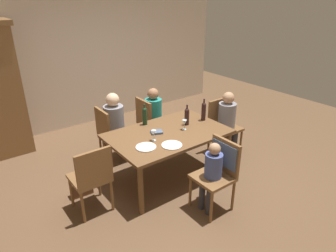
{
  "coord_description": "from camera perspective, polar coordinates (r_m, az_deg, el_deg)",
  "views": [
    {
      "loc": [
        -2.3,
        -3.06,
        2.55
      ],
      "look_at": [
        0.0,
        0.0,
        0.83
      ],
      "focal_mm": 32.02,
      "sensor_mm": 36.0,
      "label": 1
    }
  ],
  "objects": [
    {
      "name": "handbag",
      "position": [
        4.33,
        -16.12,
        -11.2
      ],
      "size": [
        0.29,
        0.14,
        0.22
      ],
      "primitive_type": "cube",
      "rotation": [
        0.0,
        0.0,
        -0.06
      ],
      "color": "brown",
      "rests_on": "ground_plane"
    },
    {
      "name": "person_man_bearded",
      "position": [
        5.02,
        11.31,
        1.3
      ],
      "size": [
        0.29,
        0.33,
        1.09
      ],
      "rotation": [
        0.0,
        0.0,
        3.14
      ],
      "color": "#33333D",
      "rests_on": "ground_plane"
    },
    {
      "name": "wine_bottle_tall_green",
      "position": [
        4.63,
        6.79,
        2.9
      ],
      "size": [
        0.07,
        0.07,
        0.34
      ],
      "color": "black",
      "rests_on": "dining_table"
    },
    {
      "name": "chair_far_right",
      "position": [
        5.16,
        -3.56,
        1.11
      ],
      "size": [
        0.44,
        0.44,
        0.92
      ],
      "rotation": [
        0.0,
        0.0,
        -1.57
      ],
      "color": "brown",
      "rests_on": "ground_plane"
    },
    {
      "name": "wine_glass_centre",
      "position": [
        4.3,
        3.16,
        0.63
      ],
      "size": [
        0.07,
        0.07,
        0.15
      ],
      "color": "silver",
      "rests_on": "dining_table"
    },
    {
      "name": "dinner_plate_host",
      "position": [
        3.88,
        0.73,
        -3.66
      ],
      "size": [
        0.27,
        0.27,
        0.01
      ],
      "primitive_type": "cylinder",
      "color": "white",
      "rests_on": "dining_table"
    },
    {
      "name": "chair_left_end",
      "position": [
        3.75,
        -14.33,
        -9.17
      ],
      "size": [
        0.44,
        0.44,
        0.92
      ],
      "color": "brown",
      "rests_on": "ground_plane"
    },
    {
      "name": "wine_bottle_short_olive",
      "position": [
        4.46,
        -4.45,
        2.03
      ],
      "size": [
        0.07,
        0.07,
        0.32
      ],
      "color": "#19381E",
      "rests_on": "dining_table"
    },
    {
      "name": "chair_right_end",
      "position": [
        5.13,
        10.3,
        0.63
      ],
      "size": [
        0.44,
        0.44,
        0.92
      ],
      "rotation": [
        0.0,
        0.0,
        3.14
      ],
      "color": "brown",
      "rests_on": "ground_plane"
    },
    {
      "name": "chair_far_left",
      "position": [
        4.82,
        -10.99,
        -1.01
      ],
      "size": [
        0.44,
        0.44,
        0.92
      ],
      "rotation": [
        0.0,
        0.0,
        -1.57
      ],
      "color": "brown",
      "rests_on": "ground_plane"
    },
    {
      "name": "person_woman_host",
      "position": [
        4.82,
        -9.91,
        0.71
      ],
      "size": [
        0.36,
        0.31,
        1.15
      ],
      "rotation": [
        0.0,
        0.0,
        -1.57
      ],
      "color": "#33333D",
      "rests_on": "ground_plane"
    },
    {
      "name": "wine_bottle_dark_red",
      "position": [
        4.45,
        3.6,
        1.92
      ],
      "size": [
        0.07,
        0.07,
        0.31
      ],
      "color": "black",
      "rests_on": "dining_table"
    },
    {
      "name": "dinner_plate_guest_left",
      "position": [
        3.84,
        -4.22,
        -4.03
      ],
      "size": [
        0.27,
        0.27,
        0.01
      ],
      "primitive_type": "cylinder",
      "color": "white",
      "rests_on": "dining_table"
    },
    {
      "name": "folded_napkin",
      "position": [
        4.22,
        -2.17,
        -1.17
      ],
      "size": [
        0.19,
        0.17,
        0.03
      ],
      "primitive_type": "cube",
      "rotation": [
        0.0,
        0.0,
        -0.38
      ],
      "color": "#4C5B75",
      "rests_on": "dining_table"
    },
    {
      "name": "chair_near",
      "position": [
        3.78,
        9.96,
        -7.35
      ],
      "size": [
        0.46,
        0.44,
        0.92
      ],
      "rotation": [
        0.0,
        0.0,
        1.57
      ],
      "color": "brown",
      "rests_on": "ground_plane"
    },
    {
      "name": "wine_glass_near_left",
      "position": [
        3.98,
        -2.72,
        -1.37
      ],
      "size": [
        0.07,
        0.07,
        0.15
      ],
      "color": "silver",
      "rests_on": "dining_table"
    },
    {
      "name": "person_child_small",
      "position": [
        3.71,
        8.32,
        -8.55
      ],
      "size": [
        0.25,
        0.22,
        0.94
      ],
      "rotation": [
        0.0,
        0.0,
        1.57
      ],
      "color": "#33333D",
      "rests_on": "ground_plane"
    },
    {
      "name": "person_man_guest",
      "position": [
        5.18,
        -2.55,
        2.42
      ],
      "size": [
        0.33,
        0.29,
        1.09
      ],
      "rotation": [
        0.0,
        0.0,
        -1.57
      ],
      "color": "#33333D",
      "rests_on": "ground_plane"
    },
    {
      "name": "dining_table",
      "position": [
        4.28,
        0.0,
        -2.18
      ],
      "size": [
        1.67,
        1.07,
        0.73
      ],
      "color": "brown",
      "rests_on": "ground_plane"
    },
    {
      "name": "rear_room_partition",
      "position": [
        6.35,
        -15.37,
        12.45
      ],
      "size": [
        6.4,
        0.12,
        2.7
      ],
      "primitive_type": "cube",
      "color": "beige",
      "rests_on": "ground_plane"
    },
    {
      "name": "ground_plane",
      "position": [
        4.6,
        0.0,
        -9.47
      ],
      "size": [
        10.0,
        10.0,
        0.0
      ],
      "primitive_type": "plane",
      "color": "brown"
    }
  ]
}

